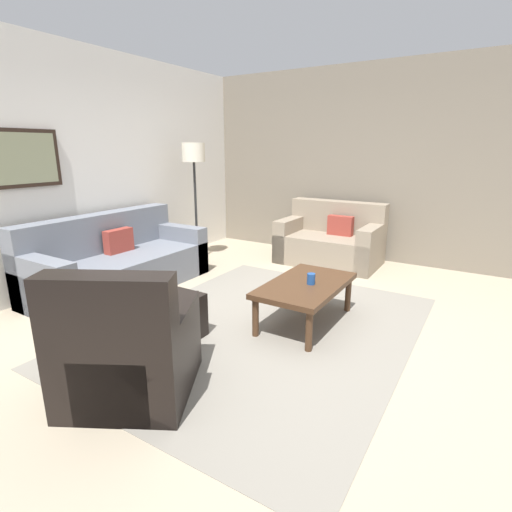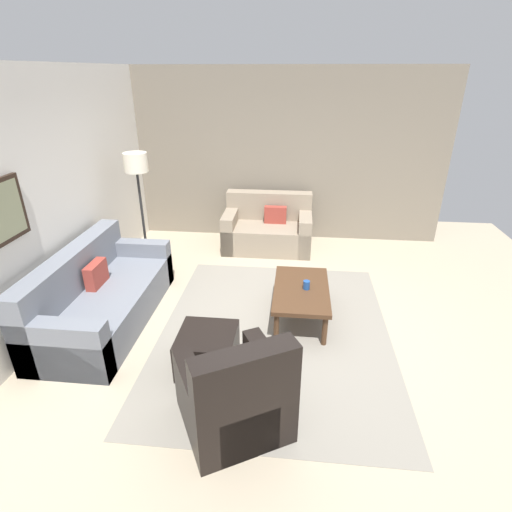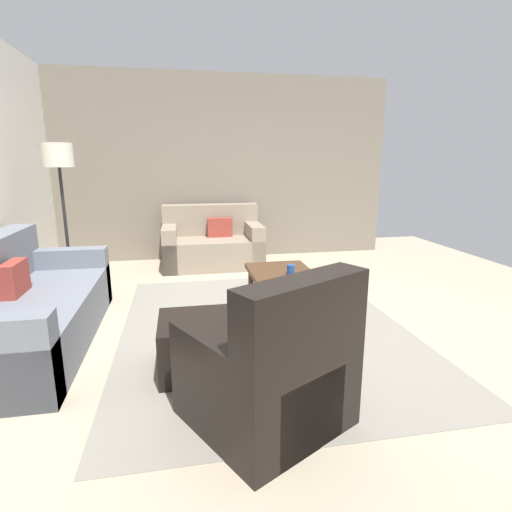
{
  "view_description": "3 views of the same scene",
  "coord_description": "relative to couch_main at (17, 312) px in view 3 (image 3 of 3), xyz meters",
  "views": [
    {
      "loc": [
        -2.9,
        -1.71,
        1.65
      ],
      "look_at": [
        0.27,
        0.24,
        0.61
      ],
      "focal_mm": 27.44,
      "sensor_mm": 36.0,
      "label": 1
    },
    {
      "loc": [
        -3.75,
        -0.18,
        2.72
      ],
      "look_at": [
        0.12,
        0.23,
        0.9
      ],
      "focal_mm": 27.93,
      "sensor_mm": 36.0,
      "label": 2
    },
    {
      "loc": [
        -3.39,
        0.72,
        1.52
      ],
      "look_at": [
        -0.01,
        0.08,
        0.7
      ],
      "focal_mm": 28.1,
      "sensor_mm": 36.0,
      "label": 3
    }
  ],
  "objects": [
    {
      "name": "armchair_leather",
      "position": [
        -1.42,
        -1.85,
        0.01
      ],
      "size": [
        1.09,
        1.09,
        0.95
      ],
      "color": "black",
      "rests_on": "ground_plane"
    },
    {
      "name": "ottoman",
      "position": [
        -0.69,
        -1.45,
        -0.1
      ],
      "size": [
        0.56,
        0.56,
        0.4
      ],
      "primitive_type": "cube",
      "color": "black",
      "rests_on": "ground_plane"
    },
    {
      "name": "cup",
      "position": [
        0.27,
        -2.42,
        0.17
      ],
      "size": [
        0.08,
        0.08,
        0.1
      ],
      "primitive_type": "cylinder",
      "color": "#1E478C",
      "rests_on": "coffee_table"
    },
    {
      "name": "stone_feature_panel",
      "position": [
        2.95,
        -2.09,
        1.1
      ],
      "size": [
        0.12,
        5.2,
        2.8
      ],
      "primitive_type": "cube",
      "color": "slate",
      "rests_on": "ground_plane"
    },
    {
      "name": "couch_loveseat",
      "position": [
        2.41,
        -1.81,
        0.01
      ],
      "size": [
        0.87,
        1.42,
        0.88
      ],
      "color": "gray",
      "rests_on": "ground_plane"
    },
    {
      "name": "coffee_table",
      "position": [
        0.28,
        -2.37,
        0.06
      ],
      "size": [
        1.1,
        0.64,
        0.41
      ],
      "color": "#472D1C",
      "rests_on": "ground_plane"
    },
    {
      "name": "couch_main",
      "position": [
        0.0,
        0.0,
        0.0
      ],
      "size": [
        2.12,
        0.93,
        0.88
      ],
      "color": "slate",
      "rests_on": "ground_plane"
    },
    {
      "name": "lamp_standing",
      "position": [
        1.44,
        -0.06,
        1.11
      ],
      "size": [
        0.32,
        0.32,
        1.71
      ],
      "color": "black",
      "rests_on": "ground_plane"
    },
    {
      "name": "area_rug",
      "position": [
        -0.05,
        -2.09,
        -0.29
      ],
      "size": [
        3.24,
        2.57,
        0.01
      ],
      "primitive_type": "cube",
      "color": "gray",
      "rests_on": "ground_plane"
    },
    {
      "name": "ground_plane",
      "position": [
        -0.05,
        -2.09,
        -0.3
      ],
      "size": [
        8.0,
        8.0,
        0.0
      ],
      "primitive_type": "plane",
      "color": "tan"
    }
  ]
}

